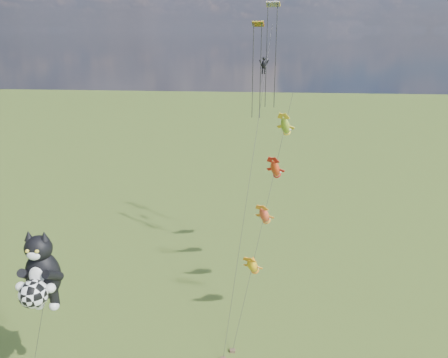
{
  "coord_description": "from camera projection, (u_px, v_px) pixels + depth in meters",
  "views": [
    {
      "loc": [
        9.96,
        -23.94,
        23.05
      ],
      "look_at": [
        6.78,
        11.75,
        10.82
      ],
      "focal_mm": 35.0,
      "sensor_mm": 36.0,
      "label": 1
    }
  ],
  "objects": [
    {
      "name": "fish_windsock_rig",
      "position": [
        270.0,
        192.0,
        37.54
      ],
      "size": [
        4.8,
        15.3,
        17.6
      ],
      "rotation": [
        0.0,
        0.0,
        0.03
      ],
      "color": "#503A29",
      "rests_on": "ground"
    },
    {
      "name": "cat_kite_rig",
      "position": [
        40.0,
        275.0,
        26.18
      ],
      "size": [
        2.62,
        4.15,
        11.91
      ],
      "rotation": [
        0.0,
        0.0,
        -0.36
      ],
      "color": "#503A29",
      "rests_on": "ground"
    },
    {
      "name": "parafoil_rig",
      "position": [
        264.0,
        63.0,
        39.15
      ],
      "size": [
        3.92,
        17.35,
        25.58
      ],
      "rotation": [
        0.0,
        0.0,
        -0.09
      ],
      "color": "#503A29",
      "rests_on": "ground"
    }
  ]
}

